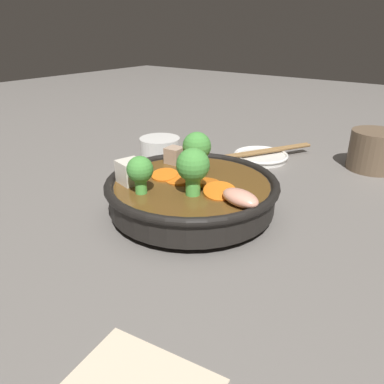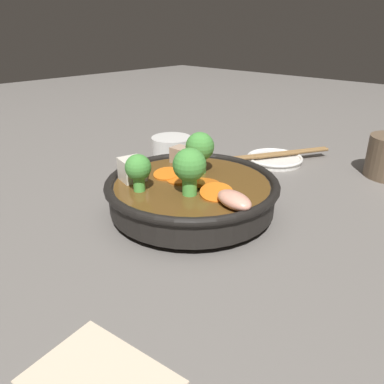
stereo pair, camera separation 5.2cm
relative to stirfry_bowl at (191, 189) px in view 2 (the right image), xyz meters
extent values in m
plane|color=slate|center=(0.00, 0.00, -0.04)|extent=(3.00, 3.00, 0.00)
cylinder|color=black|center=(0.00, 0.00, -0.03)|extent=(0.13, 0.13, 0.01)
cylinder|color=black|center=(0.00, 0.00, -0.01)|extent=(0.23, 0.23, 0.04)
torus|color=black|center=(0.00, 0.00, 0.01)|extent=(0.24, 0.24, 0.01)
cylinder|color=brown|center=(0.00, 0.00, 0.00)|extent=(0.21, 0.21, 0.02)
cylinder|color=orange|center=(-0.02, 0.00, 0.01)|extent=(0.07, 0.07, 0.02)
cylinder|color=orange|center=(0.02, 0.01, 0.01)|extent=(0.04, 0.04, 0.01)
cylinder|color=orange|center=(0.05, -0.01, 0.01)|extent=(0.06, 0.06, 0.01)
cylinder|color=orange|center=(-0.04, -0.01, 0.01)|extent=(0.05, 0.05, 0.01)
cylinder|color=#59B84C|center=(0.02, -0.03, 0.02)|extent=(0.02, 0.02, 0.03)
sphere|color=#47933D|center=(0.02, -0.03, 0.05)|extent=(0.04, 0.04, 0.04)
cylinder|color=#59B84C|center=(-0.02, 0.04, 0.02)|extent=(0.02, 0.02, 0.02)
sphere|color=#47933D|center=(-0.02, 0.04, 0.05)|extent=(0.04, 0.04, 0.04)
cylinder|color=#59B84C|center=(-0.03, -0.07, 0.02)|extent=(0.02, 0.02, 0.02)
sphere|color=#47933D|center=(-0.03, -0.07, 0.04)|extent=(0.03, 0.03, 0.03)
cube|color=tan|center=(-0.07, 0.05, 0.02)|extent=(0.03, 0.03, 0.02)
cube|color=silver|center=(-0.07, -0.05, 0.03)|extent=(0.04, 0.04, 0.03)
ellipsoid|color=#EA9E84|center=(0.09, -0.02, 0.02)|extent=(0.06, 0.04, 0.02)
cylinder|color=white|center=(-0.03, 0.26, -0.03)|extent=(0.10, 0.10, 0.01)
torus|color=white|center=(-0.03, 0.26, -0.03)|extent=(0.11, 0.11, 0.01)
cylinder|color=white|center=(-0.16, 0.12, -0.01)|extent=(0.07, 0.07, 0.05)
cylinder|color=brown|center=(-0.16, 0.12, 0.01)|extent=(0.06, 0.06, 0.00)
cube|color=beige|center=(0.14, -0.25, -0.03)|extent=(0.12, 0.09, 0.00)
cylinder|color=olive|center=(-0.02, 0.26, -0.02)|extent=(0.12, 0.21, 0.01)
cylinder|color=olive|center=(-0.03, 0.27, -0.02)|extent=(0.12, 0.21, 0.01)
camera|label=1|loc=(0.29, -0.38, 0.21)|focal=35.00mm
camera|label=2|loc=(0.33, -0.35, 0.21)|focal=35.00mm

